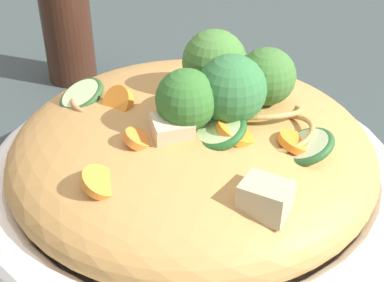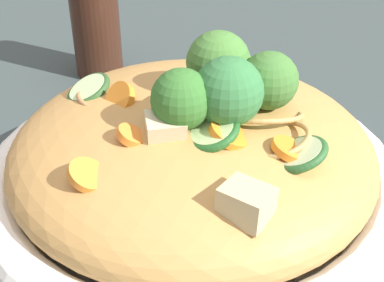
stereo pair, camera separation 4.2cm
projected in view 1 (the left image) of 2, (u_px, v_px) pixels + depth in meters
ground_plane at (192, 211)px, 0.46m from camera, size 3.00×3.00×0.00m
serving_bowl at (192, 185)px, 0.44m from camera, size 0.33×0.33×0.05m
noodle_heap at (192, 150)px, 0.42m from camera, size 0.28×0.28×0.09m
broccoli_florets at (225, 81)px, 0.39m from camera, size 0.11×0.13×0.06m
carrot_coins at (181, 137)px, 0.37m from camera, size 0.12×0.17×0.03m
zucchini_slices at (198, 123)px, 0.39m from camera, size 0.17×0.18×0.03m
chicken_chunks at (224, 168)px, 0.34m from camera, size 0.11×0.07×0.03m
soy_sauce_bottle at (67, 24)px, 0.63m from camera, size 0.06×0.06×0.16m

